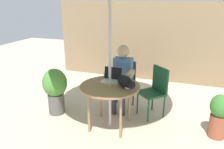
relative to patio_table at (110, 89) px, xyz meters
name	(u,v)px	position (x,y,z in m)	size (l,w,h in m)	color
ground_plane	(110,126)	(0.00, 0.00, -0.67)	(14.00, 14.00, 0.00)	beige
fence_back	(143,42)	(0.00, 2.51, 0.32)	(4.56, 0.08, 1.98)	#937756
patio_table	(110,89)	(0.00, 0.00, 0.00)	(0.95, 0.95, 0.74)	#9E754C
chair_occupied	(124,80)	(0.00, 0.82, -0.14)	(0.40, 0.40, 0.90)	#33383F
chair_empty	(155,88)	(0.63, 0.65, -0.14)	(0.57, 0.57, 0.90)	#194C2D
person_seated	(122,75)	(0.00, 0.67, 0.03)	(0.48, 0.48, 1.24)	#4C72A5
laptop	(112,77)	(-0.04, 0.22, 0.13)	(0.30, 0.25, 0.21)	silver
cat	(126,82)	(0.25, 0.01, 0.15)	(0.44, 0.53, 0.17)	black
potted_plant_near_fence	(219,114)	(1.65, 0.27, -0.29)	(0.30, 0.30, 0.70)	#9E5138
potted_plant_by_chair	(55,88)	(-1.10, 0.12, -0.17)	(0.44, 0.44, 0.86)	#595654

